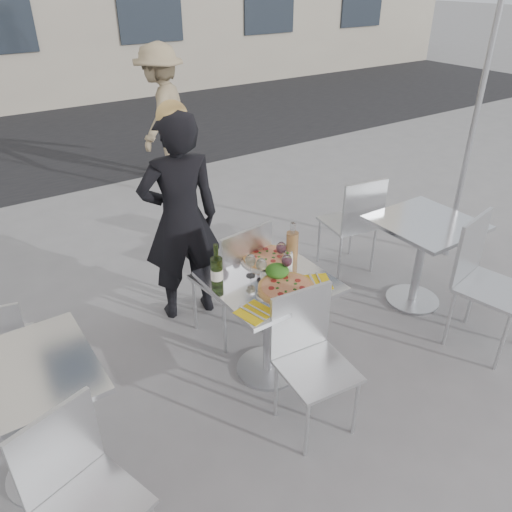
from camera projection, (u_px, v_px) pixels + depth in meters
ground at (268, 369)px, 3.51m from camera, size 80.00×80.00×0.00m
street_asphalt at (40, 141)px, 8.18m from camera, size 24.00×5.00×0.00m
main_table at (269, 307)px, 3.24m from camera, size 0.72×0.72×0.75m
side_table_left at (27, 404)px, 2.52m from camera, size 0.72×0.72×0.75m
side_table_right at (422, 245)px, 3.97m from camera, size 0.72×0.72×0.75m
chair_far at (237, 274)px, 3.55m from camera, size 0.48×0.50×0.96m
chair_near at (309, 350)px, 2.90m from camera, size 0.44×0.45×0.88m
side_chair_lnear at (78, 484)px, 2.16m from camera, size 0.50×0.51×0.87m
side_chair_rfar at (355, 218)px, 4.38m from camera, size 0.49×0.50×0.93m
side_chair_rnear at (483, 273)px, 3.52m from camera, size 0.53×0.54×0.98m
woman_diner at (181, 220)px, 3.72m from camera, size 0.67×0.51×1.65m
pedestrian_b at (162, 114)px, 6.31m from camera, size 1.21×1.24×1.70m
pizza_near at (286, 288)px, 3.04m from camera, size 0.35×0.35×0.02m
pizza_far at (267, 258)px, 3.35m from camera, size 0.36×0.36×0.03m
salad_plate at (277, 272)px, 3.15m from camera, size 0.22×0.22×0.09m
wine_bottle at (217, 271)px, 3.01m from camera, size 0.07×0.08×0.29m
carafe at (292, 247)px, 3.27m from camera, size 0.08×0.08×0.29m
sugar_shaker at (288, 257)px, 3.28m from camera, size 0.06×0.06×0.11m
wineglass_white_a at (261, 265)px, 3.08m from camera, size 0.07×0.07×0.16m
wineglass_white_b at (251, 261)px, 3.12m from camera, size 0.07×0.07×0.16m
wineglass_red_a at (287, 261)px, 3.12m from camera, size 0.07×0.07×0.16m
wineglass_red_b at (281, 249)px, 3.26m from camera, size 0.07×0.07×0.16m
napkin_left at (255, 312)px, 2.84m from camera, size 0.22×0.22×0.01m
napkin_right at (316, 282)px, 3.11m from camera, size 0.24×0.24×0.01m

